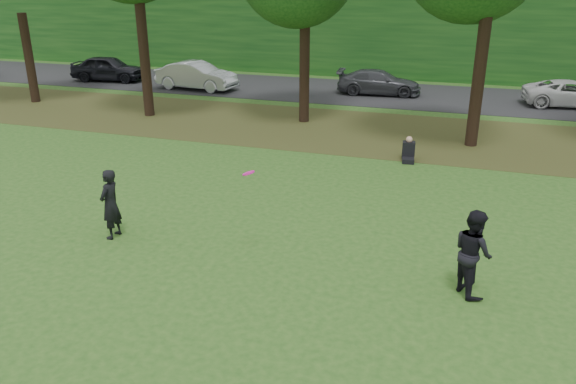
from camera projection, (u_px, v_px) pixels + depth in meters
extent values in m
plane|color=#234D18|center=(251.00, 293.00, 11.31)|extent=(120.00, 120.00, 0.00)
cube|color=#442F18|center=(368.00, 132.00, 22.83)|extent=(60.00, 7.00, 0.01)
cube|color=black|center=(396.00, 94.00, 29.92)|extent=(70.00, 7.00, 0.02)
cube|color=#123F14|center=(412.00, 35.00, 34.33)|extent=(70.00, 3.00, 5.00)
imported|color=black|center=(110.00, 204.00, 13.41)|extent=(0.42, 0.63, 1.73)
imported|color=black|center=(473.00, 252.00, 11.02)|extent=(1.03, 1.09, 1.79)
imported|color=black|center=(108.00, 68.00, 33.44)|extent=(4.54, 2.28, 1.48)
imported|color=#AEB2B6|center=(196.00, 76.00, 30.98)|extent=(4.69, 1.98, 1.50)
imported|color=#3C3D43|center=(379.00, 82.00, 29.71)|extent=(4.52, 2.16, 1.27)
imported|color=#BDBDBD|center=(572.00, 94.00, 26.97)|extent=(4.67, 2.61, 1.23)
cylinder|color=#E71399|center=(249.00, 173.00, 11.92)|extent=(0.37, 0.38, 0.14)
cube|color=black|center=(408.00, 160.00, 19.14)|extent=(0.47, 0.61, 0.16)
cube|color=black|center=(408.00, 150.00, 19.30)|extent=(0.46, 0.39, 0.56)
sphere|color=tan|center=(409.00, 140.00, 19.17)|extent=(0.22, 0.22, 0.22)
cylinder|color=black|center=(29.00, 58.00, 27.48)|extent=(0.44, 0.44, 4.28)
cylinder|color=black|center=(145.00, 59.00, 24.61)|extent=(0.44, 0.44, 5.08)
cylinder|color=black|center=(304.00, 74.00, 23.74)|extent=(0.44, 0.44, 4.12)
cylinder|color=black|center=(478.00, 84.00, 20.22)|extent=(0.44, 0.44, 4.62)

